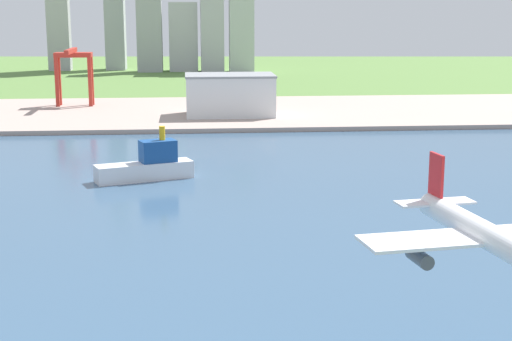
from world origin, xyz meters
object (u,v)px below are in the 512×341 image
(airplane_landing, at_px, (489,237))
(port_crane_red, at_px, (73,65))
(warehouse_main, at_px, (230,95))
(ferry_boat, at_px, (148,165))

(airplane_landing, bearing_deg, port_crane_red, 106.65)
(port_crane_red, height_order, warehouse_main, port_crane_red)
(port_crane_red, relative_size, warehouse_main, 0.74)
(ferry_boat, height_order, port_crane_red, port_crane_red)
(ferry_boat, distance_m, port_crane_red, 211.63)
(airplane_landing, xyz_separation_m, ferry_boat, (-58.38, 172.92, -23.18))
(airplane_landing, bearing_deg, warehouse_main, 93.54)
(ferry_boat, distance_m, warehouse_main, 158.39)
(ferry_boat, xyz_separation_m, port_crane_red, (-54.17, 203.38, 22.17))
(warehouse_main, bearing_deg, port_crane_red, 151.62)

